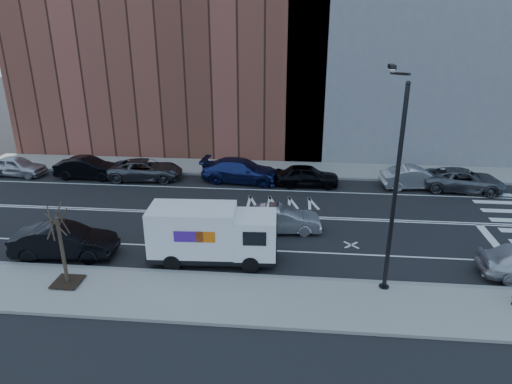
% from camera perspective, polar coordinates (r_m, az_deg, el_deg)
% --- Properties ---
extents(ground, '(120.00, 120.00, 0.00)m').
position_cam_1_polar(ground, '(27.61, -1.35, -2.90)').
color(ground, black).
rests_on(ground, ground).
extents(sidewalk_near, '(44.00, 3.60, 0.15)m').
position_cam_1_polar(sidewalk_near, '(19.95, -4.33, -13.08)').
color(sidewalk_near, gray).
rests_on(sidewalk_near, ground).
extents(sidewalk_far, '(44.00, 3.60, 0.15)m').
position_cam_1_polar(sidewalk_far, '(35.75, 0.28, 2.98)').
color(sidewalk_far, gray).
rests_on(sidewalk_far, ground).
extents(curb_near, '(44.00, 0.25, 0.17)m').
position_cam_1_polar(curb_near, '(21.44, -3.54, -10.36)').
color(curb_near, gray).
rests_on(curb_near, ground).
extents(curb_far, '(44.00, 0.25, 0.17)m').
position_cam_1_polar(curb_far, '(34.05, 0.01, 2.05)').
color(curb_far, gray).
rests_on(curb_far, ground).
extents(road_markings, '(40.00, 8.60, 0.01)m').
position_cam_1_polar(road_markings, '(27.61, -1.35, -2.89)').
color(road_markings, white).
rests_on(road_markings, ground).
extents(bldg_brick, '(26.00, 10.00, 22.00)m').
position_cam_1_polar(bldg_brick, '(42.06, -10.47, 20.56)').
color(bldg_brick, brown).
rests_on(bldg_brick, ground).
extents(streetlight, '(0.44, 4.02, 9.34)m').
position_cam_1_polar(streetlight, '(19.55, 16.89, 1.73)').
color(streetlight, black).
rests_on(streetlight, ground).
extents(street_tree, '(1.20, 1.20, 3.75)m').
position_cam_1_polar(street_tree, '(21.75, -22.93, -7.53)').
color(street_tree, black).
rests_on(street_tree, ground).
extents(fedex_van, '(6.28, 2.43, 2.83)m').
position_cam_1_polar(fedex_van, '(22.12, -5.58, -5.22)').
color(fedex_van, black).
rests_on(fedex_van, ground).
extents(far_parked_a, '(4.42, 2.10, 1.46)m').
position_cam_1_polar(far_parked_a, '(38.59, -27.71, 2.89)').
color(far_parked_a, '#B9B9BE').
rests_on(far_parked_a, ground).
extents(far_parked_b, '(4.71, 1.67, 1.55)m').
position_cam_1_polar(far_parked_b, '(35.82, -20.27, 2.84)').
color(far_parked_b, black).
rests_on(far_parked_b, ground).
extents(far_parked_c, '(5.48, 2.85, 1.48)m').
position_cam_1_polar(far_parked_c, '(34.33, -13.62, 2.75)').
color(far_parked_c, '#484A4F').
rests_on(far_parked_c, ground).
extents(far_parked_d, '(5.93, 2.85, 1.67)m').
position_cam_1_polar(far_parked_d, '(32.86, -1.85, 2.70)').
color(far_parked_d, navy).
rests_on(far_parked_d, ground).
extents(far_parked_e, '(4.47, 1.87, 1.51)m').
position_cam_1_polar(far_parked_e, '(32.25, 6.41, 2.05)').
color(far_parked_e, black).
rests_on(far_parked_e, ground).
extents(far_parked_f, '(4.81, 2.23, 1.53)m').
position_cam_1_polar(far_parked_f, '(33.48, 19.25, 1.71)').
color(far_parked_f, '#ADADB2').
rests_on(far_parked_f, ground).
extents(far_parked_g, '(5.62, 3.03, 1.50)m').
position_cam_1_polar(far_parked_g, '(34.29, 24.48, 1.38)').
color(far_parked_g, '#54565C').
rests_on(far_parked_g, ground).
extents(driving_sedan, '(4.52, 1.94, 1.45)m').
position_cam_1_polar(driving_sedan, '(25.35, 3.13, -3.44)').
color(driving_sedan, '#B1B1B6').
rests_on(driving_sedan, ground).
extents(near_parked_rear_a, '(5.15, 2.12, 1.66)m').
position_cam_1_polar(near_parked_rear_a, '(24.64, -22.83, -5.70)').
color(near_parked_rear_a, black).
rests_on(near_parked_rear_a, ground).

